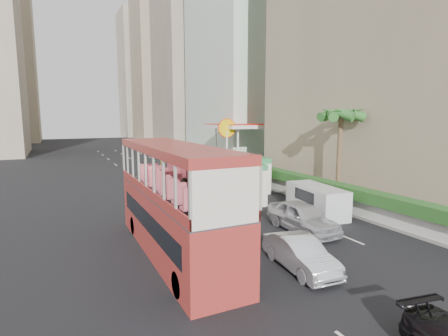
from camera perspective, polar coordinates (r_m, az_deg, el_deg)
ground_plane at (r=19.46m, az=9.31°, el=-10.63°), size 200.00×200.00×0.00m
double_decker_bus at (r=16.16m, az=-8.24°, el=-5.18°), size 2.50×11.00×5.06m
car_silver_lane_a at (r=15.46m, az=12.22°, el=-15.83°), size 1.78×4.21×1.35m
car_silver_lane_b at (r=20.18m, az=12.62°, el=-10.03°), size 1.95×4.82×1.64m
van_asset at (r=34.94m, az=-5.71°, el=-2.13°), size 2.40×5.00×1.38m
minibus_near at (r=26.87m, az=0.77°, el=-1.97°), size 2.92×6.95×3.00m
minibus_far at (r=31.39m, az=3.35°, el=-0.55°), size 3.17×6.90×2.95m
panel_van_near at (r=23.51m, az=14.86°, el=-5.13°), size 2.41×4.85×1.87m
panel_van_far at (r=42.60m, az=-5.42°, el=1.26°), size 2.31×5.60×2.23m
sidewalk at (r=45.02m, az=0.38°, el=0.36°), size 6.00×120.00×0.18m
kerb_wall at (r=34.03m, az=4.34°, el=-1.22°), size 0.30×44.00×1.00m
hedge at (r=33.90m, az=4.35°, el=0.19°), size 1.10×44.00×0.70m
palm_tree at (r=26.68m, az=18.29°, el=1.63°), size 0.36×0.36×6.40m
shell_station at (r=43.42m, az=2.74°, el=3.59°), size 6.50×8.00×5.50m
tower_mid at (r=80.65m, az=-4.57°, el=21.64°), size 16.00×16.00×50.00m
tower_far_a at (r=102.10m, az=-10.22°, el=16.97°), size 14.00×14.00×44.00m
tower_far_b at (r=122.96m, az=-13.07°, el=14.43°), size 14.00×14.00×40.00m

